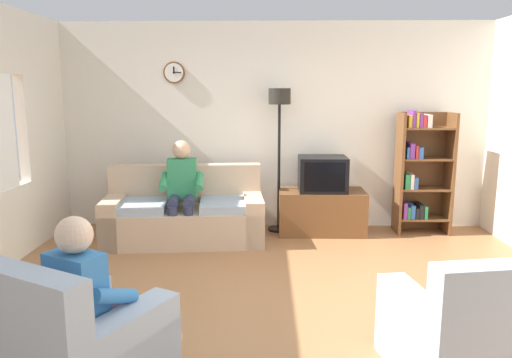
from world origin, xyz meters
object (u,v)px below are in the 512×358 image
at_px(couch, 185,216).
at_px(person_in_left_armchair, 90,295).
at_px(tv, 323,174).
at_px(bookshelf, 420,171).
at_px(tv_stand, 321,212).
at_px(floor_lamp, 279,120).
at_px(armchair_near_window, 81,349).
at_px(armchair_near_bookshelf, 463,337).
at_px(person_on_couch, 182,187).

height_order(couch, person_in_left_armchair, person_in_left_armchair).
bearing_deg(tv, bookshelf, 4.32).
bearing_deg(tv_stand, couch, -167.80).
bearing_deg(couch, bookshelf, 8.45).
xyz_separation_m(floor_lamp, armchair_near_window, (-1.28, -3.57, -1.16)).
xyz_separation_m(bookshelf, person_in_left_armchair, (-3.05, -3.46, -0.20)).
bearing_deg(couch, tv_stand, 12.20).
xyz_separation_m(armchair_near_window, armchair_near_bookshelf, (2.38, 0.19, 0.00)).
height_order(armchair_near_window, armchair_near_bookshelf, same).
relative_size(tv_stand, tv, 1.83).
distance_m(tv_stand, bookshelf, 1.36).
distance_m(armchair_near_window, armchair_near_bookshelf, 2.39).
relative_size(floor_lamp, armchair_near_bookshelf, 1.85).
relative_size(couch, bookshelf, 1.25).
xyz_separation_m(bookshelf, floor_lamp, (-1.80, 0.03, 0.64)).
height_order(couch, tv, tv).
bearing_deg(person_in_left_armchair, tv, 61.94).
bearing_deg(person_on_couch, tv, 14.85).
relative_size(floor_lamp, person_in_left_armchair, 1.65).
distance_m(bookshelf, floor_lamp, 1.92).
bearing_deg(bookshelf, armchair_near_window, -131.10).
bearing_deg(person_on_couch, tv_stand, 15.60).
bearing_deg(person_in_left_armchair, bookshelf, 48.64).
distance_m(couch, armchair_near_bookshelf, 3.68).
bearing_deg(person_in_left_armchair, armchair_near_bookshelf, 2.79).
height_order(person_on_couch, person_in_left_armchair, person_on_couch).
bearing_deg(armchair_near_window, bookshelf, 48.90).
bearing_deg(person_on_couch, armchair_near_window, -92.21).
relative_size(tv_stand, armchair_near_bookshelf, 1.10).
bearing_deg(person_in_left_armchair, person_on_couch, 88.55).
xyz_separation_m(armchair_near_window, person_on_couch, (0.12, 2.99, 0.41)).
relative_size(tv, person_on_couch, 0.48).
relative_size(bookshelf, armchair_near_window, 1.37).
bearing_deg(person_on_couch, bookshelf, 10.50).
distance_m(couch, armchair_near_window, 3.10).
xyz_separation_m(tv_stand, armchair_near_window, (-1.84, -3.47, 0.01)).
relative_size(tv_stand, bookshelf, 0.70).
bearing_deg(armchair_near_window, couch, 87.77).
distance_m(floor_lamp, armchair_near_bookshelf, 3.73).
height_order(tv_stand, armchair_near_window, armchair_near_window).
xyz_separation_m(tv_stand, tv, (-0.00, -0.02, 0.50)).
bearing_deg(person_on_couch, floor_lamp, 26.37).
xyz_separation_m(couch, tv, (1.71, 0.35, 0.47)).
xyz_separation_m(couch, armchair_near_window, (-0.12, -3.10, -0.02)).
relative_size(couch, tv, 3.29).
relative_size(tv, bookshelf, 0.38).
xyz_separation_m(tv, person_on_couch, (-1.72, -0.46, -0.08)).
xyz_separation_m(couch, bookshelf, (2.97, 0.44, 0.49)).
distance_m(tv, person_in_left_armchair, 3.82).
bearing_deg(tv, couch, -168.58).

